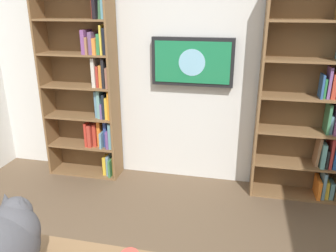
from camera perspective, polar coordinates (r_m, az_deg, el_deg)
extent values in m
cube|color=silver|center=(3.50, 3.39, 11.71)|extent=(4.52, 0.06, 2.70)
cube|color=brown|center=(3.34, 15.32, 5.13)|extent=(0.02, 0.28, 2.07)
cube|color=brown|center=(3.52, 21.89, 5.12)|extent=(0.84, 0.01, 2.07)
cube|color=brown|center=(3.77, 20.19, -10.64)|extent=(0.79, 0.27, 0.02)
cube|color=brown|center=(3.61, 20.83, -5.94)|extent=(0.79, 0.27, 0.02)
cube|color=brown|center=(3.49, 21.50, -0.86)|extent=(0.79, 0.27, 0.02)
cube|color=brown|center=(3.39, 22.22, 4.56)|extent=(0.79, 0.27, 0.02)
cube|color=brown|center=(3.32, 22.99, 10.24)|extent=(0.79, 0.27, 0.02)
cube|color=brown|center=(3.29, 23.81, 16.08)|extent=(0.79, 0.27, 0.02)
cube|color=#65A0A8|center=(3.79, 25.94, -9.60)|extent=(0.04, 0.15, 0.17)
cube|color=gold|center=(3.77, 25.32, -9.60)|extent=(0.04, 0.13, 0.19)
cube|color=#6899B2|center=(3.74, 24.85, -8.86)|extent=(0.03, 0.18, 0.28)
cube|color=orange|center=(3.76, 24.11, -9.40)|extent=(0.03, 0.23, 0.20)
cube|color=#225099|center=(3.61, 26.51, -4.11)|extent=(0.04, 0.19, 0.29)
cube|color=#AD3130|center=(3.62, 25.83, -3.79)|extent=(0.03, 0.23, 0.31)
cube|color=black|center=(3.63, 25.23, -4.69)|extent=(0.02, 0.22, 0.18)
cube|color=#61A29F|center=(3.59, 24.76, -4.34)|extent=(0.04, 0.19, 0.25)
cube|color=#99704D|center=(3.59, 24.10, -3.79)|extent=(0.04, 0.18, 0.30)
cube|color=#7E4B7B|center=(3.50, 26.64, 1.18)|extent=(0.03, 0.19, 0.29)
cube|color=#5C8E9D|center=(3.52, 25.86, 0.40)|extent=(0.03, 0.16, 0.18)
cube|color=#39754E|center=(3.49, 25.54, 1.29)|extent=(0.03, 0.19, 0.29)
cube|color=#B73E2B|center=(3.40, 26.30, 6.14)|extent=(0.04, 0.14, 0.22)
cube|color=#79518E|center=(3.39, 25.67, 6.72)|extent=(0.02, 0.15, 0.28)
cube|color=#2E8340|center=(3.41, 25.04, 5.96)|extent=(0.02, 0.15, 0.18)
cube|color=#2C568F|center=(3.37, 24.68, 6.21)|extent=(0.02, 0.16, 0.22)
cube|color=brown|center=(3.58, -9.20, 6.43)|extent=(0.02, 0.28, 2.06)
cube|color=brown|center=(3.93, -20.03, 6.69)|extent=(0.02, 0.28, 2.06)
cube|color=brown|center=(3.85, -13.98, 7.06)|extent=(0.81, 0.01, 2.06)
cube|color=brown|center=(4.08, -13.61, -7.46)|extent=(0.76, 0.27, 0.02)
cube|color=brown|center=(3.94, -14.01, -3.06)|extent=(0.76, 0.27, 0.02)
cube|color=brown|center=(3.83, -14.43, 1.64)|extent=(0.76, 0.27, 0.02)
cube|color=brown|center=(3.74, -14.87, 6.59)|extent=(0.76, 0.27, 0.02)
cube|color=brown|center=(3.68, -15.34, 11.74)|extent=(0.76, 0.27, 0.02)
cube|color=brown|center=(3.65, -15.84, 17.02)|extent=(0.76, 0.27, 0.02)
cube|color=#EAB546|center=(3.89, -8.93, -6.50)|extent=(0.02, 0.16, 0.22)
cube|color=#3F7E47|center=(3.90, -9.48, -6.71)|extent=(0.02, 0.21, 0.20)
cube|color=#6C91A9|center=(3.90, -9.90, -6.44)|extent=(0.03, 0.15, 0.23)
cube|color=gold|center=(3.92, -10.51, -6.49)|extent=(0.04, 0.12, 0.21)
cube|color=#6498A3|center=(3.73, -9.44, -1.46)|extent=(0.04, 0.17, 0.29)
cube|color=#6F488D|center=(3.78, -9.82, -1.97)|extent=(0.03, 0.22, 0.20)
cube|color=#314688|center=(3.78, -10.36, -1.21)|extent=(0.03, 0.13, 0.29)
cube|color=#6796AA|center=(3.80, -10.89, -2.06)|extent=(0.03, 0.21, 0.18)
cube|color=orange|center=(3.81, -11.40, -1.09)|extent=(0.04, 0.13, 0.30)
cube|color=#C03828|center=(3.82, -12.13, -1.40)|extent=(0.04, 0.13, 0.26)
cube|color=#B53A2C|center=(3.84, -12.82, -1.42)|extent=(0.04, 0.18, 0.25)
cube|color=red|center=(3.85, -13.43, -1.23)|extent=(0.03, 0.16, 0.27)
cube|color=orange|center=(3.64, -9.49, 3.75)|extent=(0.02, 0.23, 0.30)
cube|color=gold|center=(3.66, -9.95, 3.23)|extent=(0.03, 0.20, 0.23)
cube|color=#19222E|center=(3.66, -10.52, 3.46)|extent=(0.03, 0.17, 0.27)
cube|color=slate|center=(3.69, -10.80, 2.74)|extent=(0.02, 0.20, 0.16)
cube|color=#6CA39E|center=(3.68, -11.33, 3.81)|extent=(0.03, 0.17, 0.30)
cube|color=#5F8DA7|center=(3.70, -11.81, 3.73)|extent=(0.04, 0.13, 0.29)
cube|color=#9B624D|center=(3.57, -9.87, 8.24)|extent=(0.03, 0.20, 0.21)
cube|color=black|center=(3.57, -10.43, 8.99)|extent=(0.03, 0.22, 0.30)
cube|color=orange|center=(3.59, -11.02, 8.42)|extent=(0.04, 0.15, 0.23)
cube|color=#B33328|center=(3.60, -11.65, 8.31)|extent=(0.03, 0.13, 0.22)
cube|color=beige|center=(3.61, -12.23, 8.97)|extent=(0.04, 0.16, 0.30)
cube|color=black|center=(3.50, -10.39, 14.03)|extent=(0.04, 0.16, 0.26)
cube|color=yellow|center=(3.53, -10.73, 14.29)|extent=(0.02, 0.24, 0.29)
cube|color=#32814B|center=(3.53, -11.37, 13.55)|extent=(0.04, 0.17, 0.20)
cube|color=orange|center=(3.56, -11.81, 13.25)|extent=(0.03, 0.24, 0.16)
cube|color=#6E4B78|center=(3.58, -12.40, 13.71)|extent=(0.04, 0.24, 0.22)
cube|color=#A26E4C|center=(3.58, -13.09, 13.26)|extent=(0.02, 0.23, 0.17)
cube|color=#844A8A|center=(3.59, -13.68, 13.79)|extent=(0.04, 0.21, 0.24)
cube|color=#62A1B4|center=(3.49, -10.63, 19.62)|extent=(0.03, 0.18, 0.26)
cube|color=#447A4C|center=(3.52, -11.07, 18.86)|extent=(0.04, 0.17, 0.17)
cube|color=black|center=(3.52, -11.83, 19.43)|extent=(0.03, 0.24, 0.25)
cube|color=#B83D2C|center=(3.54, -12.36, 19.70)|extent=(0.03, 0.14, 0.29)
cube|color=black|center=(3.42, 4.19, 10.82)|extent=(0.83, 0.06, 0.48)
cube|color=#1E7F4C|center=(3.39, 4.10, 10.74)|extent=(0.76, 0.01, 0.41)
cylinder|color=#8CCCEA|center=(3.38, 4.09, 10.72)|extent=(0.27, 0.00, 0.27)
ellipsoid|color=#4C4C51|center=(1.64, -25.37, -16.28)|extent=(0.25, 0.26, 0.25)
sphere|color=#4C4C51|center=(1.64, -24.48, -13.32)|extent=(0.14, 0.14, 0.14)
cone|color=#4C4C51|center=(1.59, -23.60, -12.00)|extent=(0.06, 0.06, 0.08)
cone|color=#4C4C51|center=(1.64, -25.87, -11.47)|extent=(0.06, 0.06, 0.08)
cone|color=beige|center=(1.59, -23.70, -12.25)|extent=(0.04, 0.04, 0.05)
cone|color=beige|center=(1.63, -25.97, -11.72)|extent=(0.04, 0.04, 0.05)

